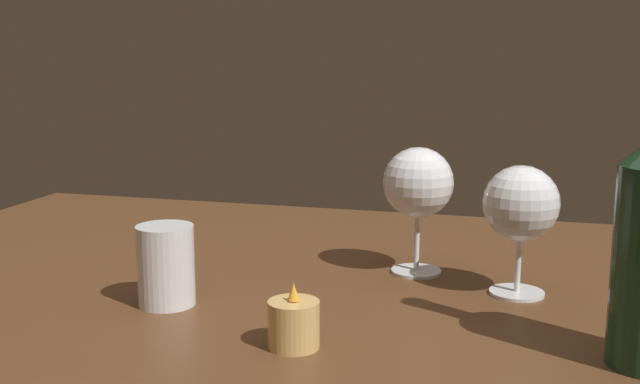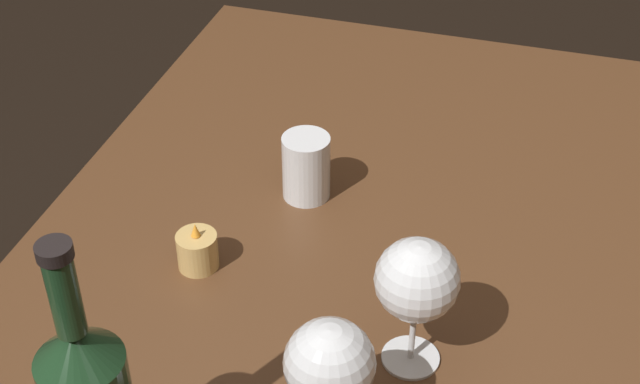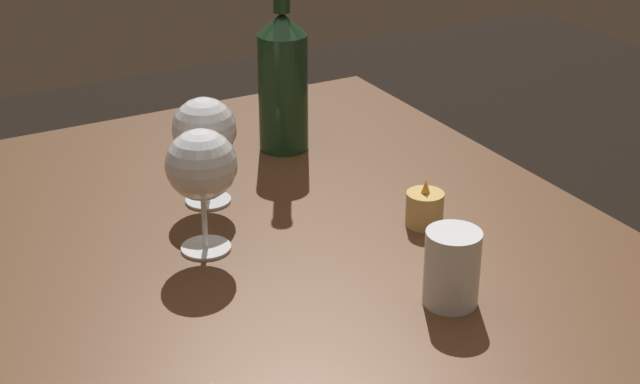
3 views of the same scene
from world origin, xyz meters
name	(u,v)px [view 2 (image 2 of 3)]	position (x,y,z in m)	size (l,w,h in m)	color
dining_table	(366,318)	(0.00, 0.00, 0.65)	(1.30, 0.90, 0.74)	#56351E
wine_glass_left	(330,366)	(-0.27, -0.03, 0.85)	(0.09, 0.09, 0.16)	white
wine_glass_right	(417,281)	(-0.14, -0.08, 0.86)	(0.09, 0.09, 0.17)	white
water_tumbler	(306,170)	(0.12, 0.12, 0.78)	(0.07, 0.07, 0.09)	white
votive_candle	(198,252)	(-0.06, 0.21, 0.76)	(0.05, 0.05, 0.07)	#DBB266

